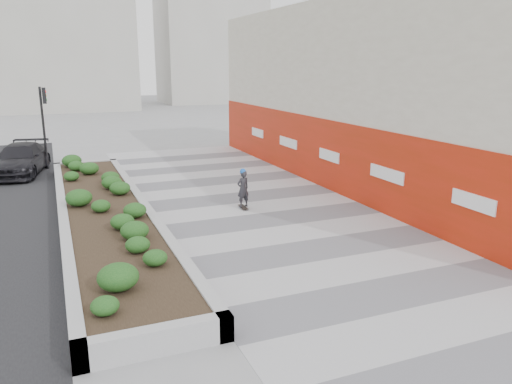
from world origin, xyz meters
TOP-DOWN VIEW (x-y plane):
  - ground at (0.00, 0.00)m, footprint 160.00×160.00m
  - walkway at (0.00, 3.00)m, footprint 8.00×36.00m
  - building at (6.98, 8.98)m, footprint 6.04×24.08m
  - planter at (-5.50, 7.00)m, footprint 3.00×18.00m
  - traffic_signal_near at (-7.23, 17.50)m, footprint 0.33×0.28m
  - distant_bldg_north_l at (-5.00, 55.00)m, footprint 16.00×12.00m
  - distant_bldg_north_r at (15.00, 60.00)m, footprint 14.00×10.00m
  - manhole_cover at (0.50, 3.00)m, footprint 0.44×0.44m
  - skateboarder at (-0.52, 6.64)m, footprint 0.58×0.73m
  - car_dark at (-8.50, 16.54)m, footprint 3.08×5.40m

SIDE VIEW (x-z plane):
  - ground at x=0.00m, z-range 0.00..0.00m
  - manhole_cover at x=0.50m, z-range 0.00..0.01m
  - walkway at x=0.00m, z-range 0.00..0.01m
  - planter at x=-5.50m, z-range -0.03..0.87m
  - car_dark at x=-8.50m, z-range 0.00..1.48m
  - skateboarder at x=-0.52m, z-range 0.01..1.55m
  - traffic_signal_near at x=-7.23m, z-range 0.66..4.86m
  - building at x=6.98m, z-range -0.02..7.98m
  - distant_bldg_north_l at x=-5.00m, z-range 0.00..20.00m
  - distant_bldg_north_r at x=15.00m, z-range 0.00..24.00m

